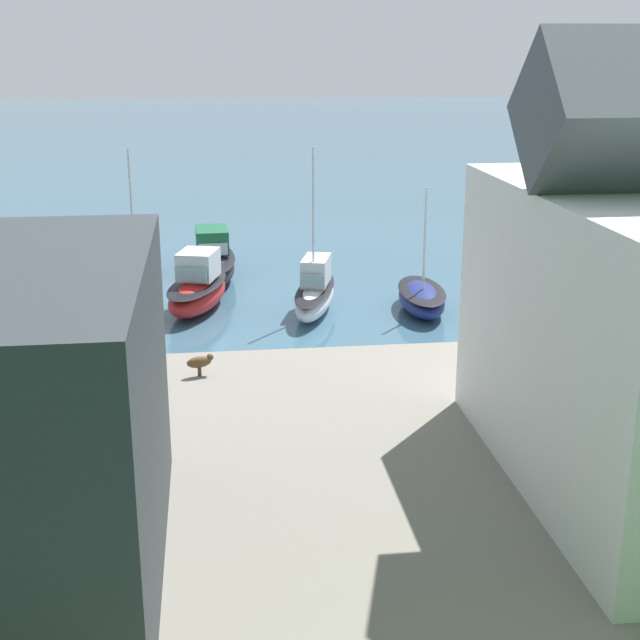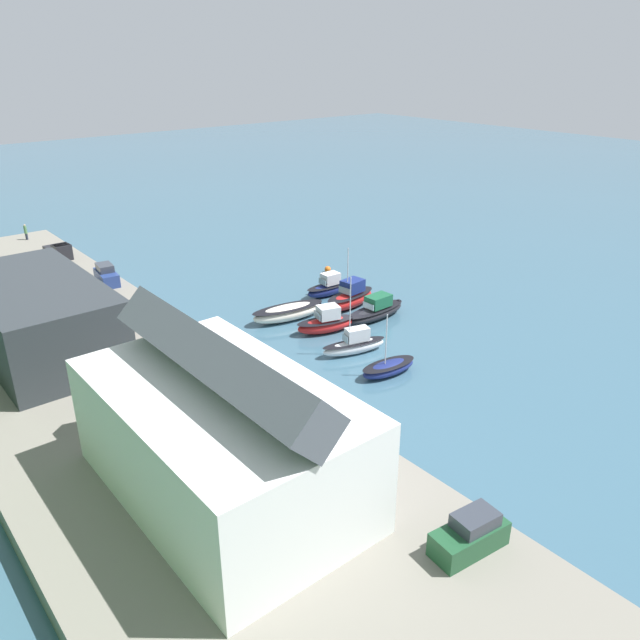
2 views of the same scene
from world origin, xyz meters
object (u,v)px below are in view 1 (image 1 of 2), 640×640
moored_boat_0 (421,298)px  moored_boat_3 (88,302)px  dog_on_quay (200,362)px  moored_boat_4 (213,259)px  moored_boat_5 (134,257)px  moored_boat_2 (198,289)px  moored_boat_6 (53,261)px  mooring_buoy_1 (189,253)px  moored_boat_1 (315,293)px

moored_boat_0 → moored_boat_3: moored_boat_0 is taller
moored_boat_3 → dog_on_quay: (-4.95, 12.06, 1.33)m
moored_boat_4 → moored_boat_5: bearing=-3.3°
moored_boat_2 → moored_boat_4: bearing=-81.0°
moored_boat_4 → moored_boat_6: 8.22m
moored_boat_4 → dog_on_quay: moored_boat_4 is taller
moored_boat_5 → mooring_buoy_1: moored_boat_5 is taller
moored_boat_4 → dog_on_quay: bearing=86.6°
moored_boat_0 → moored_boat_6: 19.32m
moored_boat_4 → moored_boat_0: bearing=139.2°
moored_boat_2 → mooring_buoy_1: 10.67m
moored_boat_0 → mooring_buoy_1: (10.67, -12.10, -0.36)m
moored_boat_3 → dog_on_quay: bearing=121.6°
moored_boat_0 → moored_boat_3: (14.82, -0.39, 0.23)m
moored_boat_0 → moored_boat_4: (9.32, -7.56, 0.29)m
moored_boat_1 → moored_boat_6: 14.86m
moored_boat_6 → mooring_buoy_1: 7.95m
moored_boat_3 → moored_boat_1: bearing=-170.4°
moored_boat_4 → mooring_buoy_1: moored_boat_4 is taller
moored_boat_2 → mooring_buoy_1: size_ratio=12.44×
moored_boat_4 → moored_boat_5: moored_boat_5 is taller
moored_boat_0 → dog_on_quay: 15.37m
moored_boat_0 → moored_boat_4: 12.01m
moored_boat_5 → moored_boat_6: (4.17, -0.46, -0.19)m
dog_on_quay → moored_boat_0: bearing=121.7°
moored_boat_1 → moored_boat_3: size_ratio=0.91×
moored_boat_3 → dog_on_quay: 13.10m
moored_boat_1 → moored_boat_2: 5.36m
dog_on_quay → mooring_buoy_1: bearing=163.8°
moored_boat_5 → moored_boat_6: bearing=-13.1°
moored_boat_5 → dog_on_quay: bearing=93.3°
moored_boat_4 → dog_on_quay: (0.55, 19.23, 1.27)m
moored_boat_2 → dog_on_quay: moored_boat_2 is taller
moored_boat_6 → moored_boat_1: bearing=151.5°
moored_boat_0 → moored_boat_6: moored_boat_0 is taller
moored_boat_1 → moored_boat_4: size_ratio=0.98×
dog_on_quay → moored_boat_1: bearing=139.2°
moored_boat_2 → moored_boat_5: (3.28, -6.20, 0.14)m
moored_boat_5 → mooring_buoy_1: size_ratio=13.65×
moored_boat_3 → moored_boat_4: bearing=-118.2°
moored_boat_1 → dog_on_quay: 13.20m
moored_boat_1 → moored_boat_0: bearing=-169.8°
mooring_buoy_1 → moored_boat_2: bearing=93.2°
moored_boat_6 → dog_on_quay: moored_boat_6 is taller
moored_boat_0 → moored_boat_6: size_ratio=0.98×
moored_boat_1 → moored_boat_5: size_ratio=1.08×
moored_boat_5 → moored_boat_6: moored_boat_5 is taller
moored_boat_0 → moored_boat_5: bearing=-24.5°
moored_boat_6 → dog_on_quay: 21.26m
moored_boat_0 → moored_boat_6: (17.53, -8.13, 0.32)m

